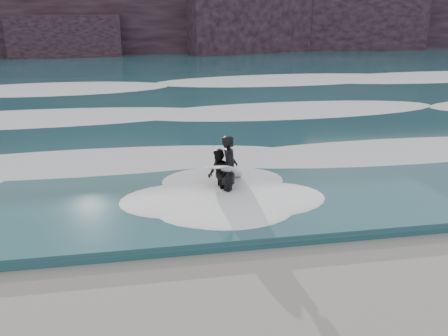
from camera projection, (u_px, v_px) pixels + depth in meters
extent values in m
plane|color=#805F47|center=(255.00, 331.00, 9.28)|extent=(120.00, 120.00, 0.00)
cube|color=#1D4952|center=(162.00, 77.00, 36.15)|extent=(90.00, 52.00, 0.30)
cube|color=black|center=(150.00, 2.00, 50.31)|extent=(70.00, 9.00, 10.00)
ellipsoid|color=white|center=(196.00, 160.00, 17.50)|extent=(60.00, 3.20, 0.20)
ellipsoid|color=white|center=(178.00, 114.00, 23.99)|extent=(60.00, 4.00, 0.24)
ellipsoid|color=white|center=(166.00, 82.00, 32.34)|extent=(60.00, 4.80, 0.30)
imported|color=black|center=(230.00, 168.00, 14.84)|extent=(0.58, 0.80, 2.01)
ellipsoid|color=silver|center=(216.00, 167.00, 14.81)|extent=(0.81, 2.16, 0.84)
imported|color=black|center=(219.00, 174.00, 14.99)|extent=(0.70, 0.84, 1.56)
ellipsoid|color=white|center=(232.00, 172.00, 15.04)|extent=(1.30, 2.23, 1.19)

